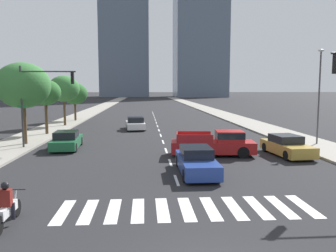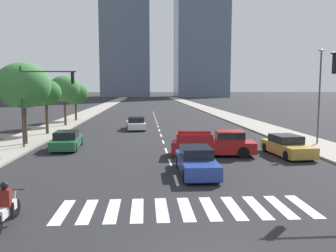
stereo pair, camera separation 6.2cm
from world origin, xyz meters
name	(u,v)px [view 1 (the left image)]	position (x,y,z in m)	size (l,w,h in m)	color
sidewalk_east	(262,127)	(11.64, 30.00, 0.07)	(4.00, 260.00, 0.15)	gray
sidewalk_west	(51,129)	(-11.64, 30.00, 0.07)	(4.00, 260.00, 0.15)	gray
crosswalk_near	(187,209)	(0.00, 4.84, 0.00)	(9.45, 2.56, 0.01)	silver
lane_divider_center	(158,126)	(0.00, 32.84, 0.00)	(0.14, 50.00, 0.01)	silver
motorcycle_lead	(7,208)	(-6.01, 3.71, 0.58)	(0.70, 2.20, 1.49)	black
pickup_truck	(217,144)	(3.24, 14.77, 0.81)	(5.64, 2.45, 1.67)	maroon
sedan_blue_0	(196,161)	(1.17, 10.14, 0.63)	(1.81, 4.79, 1.38)	navy
sedan_gold_1	(287,146)	(7.91, 14.49, 0.63)	(2.21, 4.63, 1.36)	#B28E38
sedan_white_2	(135,124)	(-2.53, 29.77, 0.61)	(2.27, 4.50, 1.34)	silver
sedan_green_3	(67,141)	(-7.29, 18.13, 0.61)	(2.03, 4.67, 1.33)	#1E6038
traffic_signal_far	(41,92)	(-9.00, 18.16, 4.18)	(4.24, 0.28, 5.92)	#333335
street_lamp_east	(319,89)	(11.94, 18.25, 4.38)	(0.50, 0.24, 7.28)	#3F3F42
street_tree_nearest	(23,86)	(-10.84, 19.78, 4.67)	(4.13, 4.13, 6.29)	#4C3823
street_tree_second	(45,93)	(-10.84, 25.72, 4.05)	(2.86, 2.86, 5.14)	#4C3823
street_tree_third	(64,89)	(-10.84, 33.23, 4.40)	(3.58, 3.58, 5.78)	#4C3823
street_tree_fourth	(75,94)	(-10.84, 39.37, 3.74)	(3.37, 3.37, 5.03)	#4C3823
office_tower_left_skyline	(124,16)	(-11.70, 178.22, 42.32)	(25.21, 20.52, 85.69)	slate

